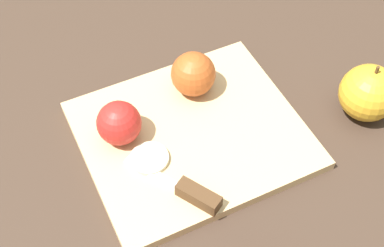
{
  "coord_description": "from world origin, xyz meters",
  "views": [
    {
      "loc": [
        0.29,
        0.4,
        0.66
      ],
      "look_at": [
        0.0,
        0.0,
        0.04
      ],
      "focal_mm": 50.0,
      "sensor_mm": 36.0,
      "label": 1
    }
  ],
  "objects": [
    {
      "name": "knife",
      "position": [
        0.06,
        0.09,
        0.03
      ],
      "size": [
        0.07,
        0.15,
        0.02
      ],
      "rotation": [
        0.0,
        0.0,
        -1.2
      ],
      "color": "silver",
      "rests_on": "cutting_board"
    },
    {
      "name": "apple_whole",
      "position": [
        -0.25,
        0.11,
        0.05
      ],
      "size": [
        0.09,
        0.09,
        0.1
      ],
      "color": "gold",
      "rests_on": "ground_plane"
    },
    {
      "name": "apple_slice",
      "position": [
        0.08,
        0.01,
        0.02
      ],
      "size": [
        0.06,
        0.06,
        0.01
      ],
      "color": "beige",
      "rests_on": "cutting_board"
    },
    {
      "name": "apple_half_right",
      "position": [
        0.09,
        -0.05,
        0.05
      ],
      "size": [
        0.07,
        0.07,
        0.07
      ],
      "rotation": [
        0.0,
        0.0,
        1.74
      ],
      "color": "red",
      "rests_on": "cutting_board"
    },
    {
      "name": "cutting_board",
      "position": [
        0.0,
        0.0,
        0.01
      ],
      "size": [
        0.37,
        0.34,
        0.02
      ],
      "color": "tan",
      "rests_on": "ground_plane"
    },
    {
      "name": "apple_half_left",
      "position": [
        -0.05,
        -0.07,
        0.05
      ],
      "size": [
        0.07,
        0.07,
        0.07
      ],
      "rotation": [
        0.0,
        0.0,
        4.79
      ],
      "color": "#AD4C1E",
      "rests_on": "cutting_board"
    },
    {
      "name": "ground_plane",
      "position": [
        0.0,
        0.0,
        0.0
      ],
      "size": [
        4.0,
        4.0,
        0.0
      ],
      "primitive_type": "plane",
      "color": "#38281E"
    }
  ]
}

